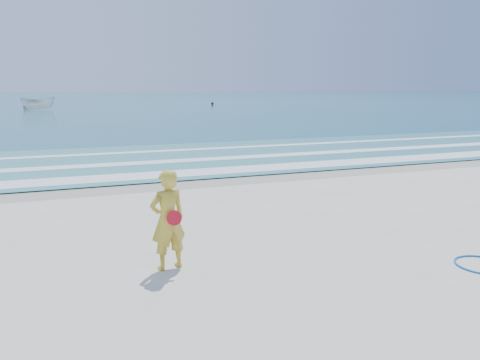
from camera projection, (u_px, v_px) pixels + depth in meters
name	position (u px, v px, depth m)	size (l,w,h in m)	color
ground	(324.00, 280.00, 8.03)	(400.00, 400.00, 0.00)	silver
wet_sand	(192.00, 181.00, 16.30)	(400.00, 2.40, 0.00)	#B2A893
ocean	(84.00, 99.00, 104.54)	(400.00, 190.00, 0.04)	#19727F
shallow	(164.00, 159.00, 20.89)	(400.00, 10.00, 0.01)	#59B7AD
foam_near	(183.00, 173.00, 17.49)	(400.00, 1.40, 0.01)	white
foam_mid	(168.00, 161.00, 20.15)	(400.00, 0.90, 0.01)	white
foam_far	(154.00, 151.00, 23.19)	(400.00, 0.60, 0.01)	white
boat	(38.00, 103.00, 61.60)	(1.67, 4.44, 1.72)	silver
buoy	(212.00, 104.00, 76.16)	(0.44, 0.44, 0.44)	black
woman	(168.00, 220.00, 8.38)	(0.76, 0.59, 1.84)	gold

